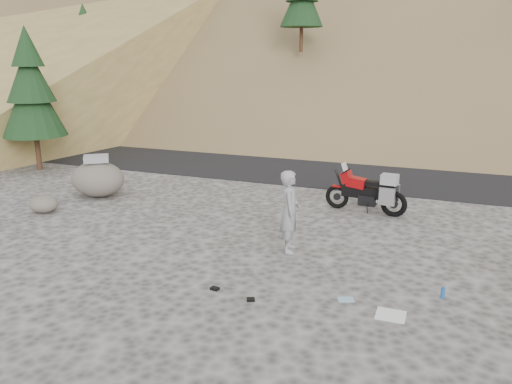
# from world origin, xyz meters

# --- Properties ---
(ground) EXTENTS (140.00, 140.00, 0.00)m
(ground) POSITION_xyz_m (0.00, 0.00, 0.00)
(ground) COLOR #403D3B
(ground) RESTS_ON ground
(road) EXTENTS (120.00, 7.00, 0.05)m
(road) POSITION_xyz_m (0.00, 9.00, 0.00)
(road) COLOR black
(road) RESTS_ON ground
(conifer_verge) EXTENTS (2.20, 2.20, 5.04)m
(conifer_verge) POSITION_xyz_m (-11.00, 4.50, 2.89)
(conifer_verge) COLOR #331E12
(conifer_verge) RESTS_ON ground
(motorcycle) EXTENTS (2.18, 0.77, 1.30)m
(motorcycle) POSITION_xyz_m (1.04, 3.57, 0.55)
(motorcycle) COLOR black
(motorcycle) RESTS_ON ground
(man) EXTENTS (0.57, 0.72, 1.74)m
(man) POSITION_xyz_m (-0.07, 0.26, 0.00)
(man) COLOR #95949A
(man) RESTS_ON ground
(boulder) EXTENTS (2.00, 1.88, 1.21)m
(boulder) POSITION_xyz_m (-6.62, 2.31, 0.53)
(boulder) COLOR #59544C
(boulder) RESTS_ON ground
(small_rock) EXTENTS (0.84, 0.78, 0.45)m
(small_rock) POSITION_xyz_m (-6.92, 0.47, 0.23)
(small_rock) COLOR #59544C
(small_rock) RESTS_ON ground
(gear_white_cloth) EXTENTS (0.46, 0.41, 0.02)m
(gear_white_cloth) POSITION_xyz_m (2.27, -1.78, 0.01)
(gear_white_cloth) COLOR white
(gear_white_cloth) RESTS_ON ground
(gear_bottle) EXTENTS (0.09, 0.09, 0.19)m
(gear_bottle) POSITION_xyz_m (3.01, -0.84, 0.10)
(gear_bottle) COLOR #1B56A6
(gear_bottle) RESTS_ON ground
(gear_glove_a) EXTENTS (0.16, 0.13, 0.04)m
(gear_glove_a) POSITION_xyz_m (-0.73, -1.98, 0.02)
(gear_glove_a) COLOR black
(gear_glove_a) RESTS_ON ground
(gear_glove_b) EXTENTS (0.17, 0.15, 0.04)m
(gear_glove_b) POSITION_xyz_m (0.02, -2.13, 0.02)
(gear_glove_b) COLOR black
(gear_glove_b) RESTS_ON ground
(gear_blue_cloth) EXTENTS (0.32, 0.28, 0.01)m
(gear_blue_cloth) POSITION_xyz_m (1.50, -1.51, 0.01)
(gear_blue_cloth) COLOR #84B5CD
(gear_blue_cloth) RESTS_ON ground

